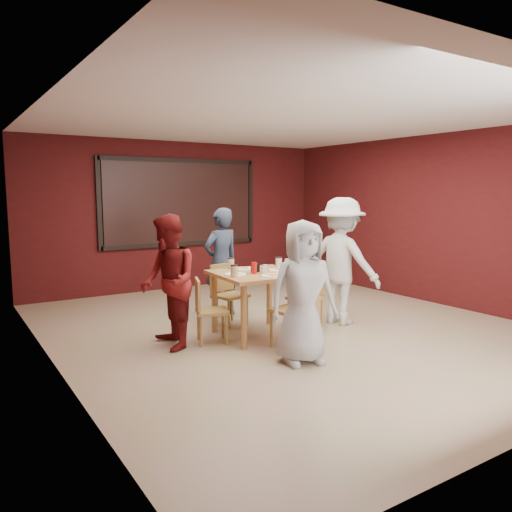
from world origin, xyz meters
TOP-DOWN VIEW (x-y plane):
  - floor at (0.00, 0.00)m, footprint 7.00×7.00m
  - window_blinds at (0.00, 3.45)m, footprint 3.00×0.02m
  - dining_table at (-0.55, -0.08)m, footprint 1.12×1.12m
  - chair_front at (-0.44, -0.79)m, footprint 0.52×0.52m
  - chair_back at (-0.60, 0.64)m, footprint 0.47×0.47m
  - chair_left at (-1.25, -0.00)m, footprint 0.50×0.50m
  - chair_right at (0.29, -0.08)m, footprint 0.50×0.50m
  - diner_front at (-0.69, -1.20)m, footprint 0.86×0.66m
  - diner_back at (-0.43, 1.11)m, footprint 0.64×0.47m
  - diner_left at (-1.71, 0.06)m, footprint 0.70×0.85m
  - diner_right at (0.79, -0.19)m, footprint 0.97×1.29m

SIDE VIEW (x-z plane):
  - floor at x=0.00m, z-range 0.00..0.00m
  - chair_left at x=-1.25m, z-range 0.05..0.85m
  - chair_right at x=0.29m, z-range 0.05..0.89m
  - chair_back at x=-0.60m, z-range 0.06..0.90m
  - chair_front at x=-0.44m, z-range 0.06..0.98m
  - dining_table at x=-0.55m, z-range 0.23..1.22m
  - diner_front at x=-0.69m, z-range 0.00..1.56m
  - diner_left at x=-1.71m, z-range 0.00..1.61m
  - diner_back at x=-0.43m, z-range 0.00..1.62m
  - diner_right at x=0.79m, z-range 0.00..1.78m
  - window_blinds at x=0.00m, z-range 0.90..2.40m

